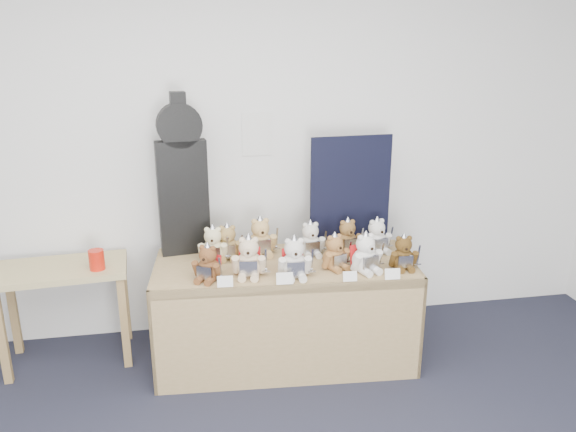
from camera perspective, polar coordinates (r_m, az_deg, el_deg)
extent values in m
plane|color=silver|center=(3.96, -8.34, 6.64)|extent=(6.00, 0.00, 6.00)
cube|color=silver|center=(3.96, -3.17, 8.28)|extent=(0.21, 0.00, 0.30)
cube|color=olive|center=(3.67, -0.33, -5.19)|extent=(1.72, 0.82, 0.06)
cube|color=olive|center=(3.51, 0.26, -12.18)|extent=(1.68, 0.14, 0.70)
cube|color=olive|center=(3.82, -13.00, -10.01)|extent=(0.07, 0.70, 0.70)
cube|color=olive|center=(3.96, 11.84, -8.84)|extent=(0.07, 0.70, 0.70)
cube|color=#987D51|center=(3.94, -22.03, -5.07)|extent=(0.85, 0.52, 0.04)
cube|color=olive|center=(3.98, -27.06, -10.94)|extent=(0.05, 0.05, 0.64)
cube|color=olive|center=(4.31, -26.12, -8.62)|extent=(0.05, 0.05, 0.64)
cube|color=olive|center=(3.88, -16.28, -10.36)|extent=(0.05, 0.05, 0.64)
cube|color=olive|center=(4.21, -16.24, -8.02)|extent=(0.05, 0.05, 0.64)
cube|color=black|center=(3.77, -10.58, 1.81)|extent=(0.34, 0.14, 0.77)
cylinder|color=black|center=(3.67, -11.00, 9.02)|extent=(0.30, 0.13, 0.29)
cube|color=black|center=(3.66, -11.11, 10.80)|extent=(0.11, 0.10, 0.19)
cube|color=black|center=(3.90, 6.38, 2.53)|extent=(0.58, 0.06, 0.77)
cylinder|color=red|center=(3.79, -18.86, -4.23)|extent=(0.10, 0.10, 0.13)
ellipsoid|color=brown|center=(3.42, -8.08, -5.44)|extent=(0.19, 0.18, 0.15)
sphere|color=brown|center=(3.38, -8.15, -3.91)|extent=(0.11, 0.11, 0.11)
cylinder|color=brown|center=(3.35, -8.47, -4.31)|extent=(0.05, 0.04, 0.05)
sphere|color=black|center=(3.34, -8.59, -4.41)|extent=(0.02, 0.02, 0.02)
sphere|color=brown|center=(3.38, -8.72, -3.18)|extent=(0.03, 0.03, 0.03)
sphere|color=brown|center=(3.36, -7.64, -3.31)|extent=(0.03, 0.03, 0.03)
cylinder|color=brown|center=(3.43, -9.28, -5.29)|extent=(0.07, 0.09, 0.11)
cylinder|color=brown|center=(3.38, -7.13, -5.59)|extent=(0.07, 0.09, 0.11)
cylinder|color=brown|center=(3.41, -8.92, -6.34)|extent=(0.08, 0.11, 0.04)
cylinder|color=brown|center=(3.38, -7.90, -6.48)|extent=(0.08, 0.11, 0.04)
cube|color=silver|center=(3.37, -8.49, -5.74)|extent=(0.09, 0.06, 0.08)
cone|color=silver|center=(3.37, -8.18, -3.18)|extent=(0.09, 0.09, 0.07)
cube|color=silver|center=(3.35, -6.87, -5.36)|extent=(0.03, 0.04, 0.15)
cube|color=silver|center=(3.37, -6.84, -6.28)|extent=(0.04, 0.03, 0.01)
cube|color=#B11417|center=(3.46, -7.71, -4.93)|extent=(0.12, 0.08, 0.13)
ellipsoid|color=#D0B593|center=(3.45, -3.97, -4.94)|extent=(0.19, 0.17, 0.17)
sphere|color=#D0B593|center=(3.41, -4.01, -3.21)|extent=(0.12, 0.12, 0.12)
cylinder|color=#D0B593|center=(3.36, -4.06, -3.67)|extent=(0.06, 0.04, 0.05)
sphere|color=black|center=(3.35, -4.08, -3.79)|extent=(0.02, 0.02, 0.02)
sphere|color=#D0B593|center=(3.40, -4.70, -2.46)|extent=(0.04, 0.04, 0.04)
sphere|color=#D0B593|center=(3.39, -3.36, -2.46)|extent=(0.04, 0.04, 0.04)
cylinder|color=#D0B593|center=(3.43, -5.32, -4.94)|extent=(0.06, 0.10, 0.13)
cylinder|color=#D0B593|center=(3.42, -2.67, -4.95)|extent=(0.06, 0.10, 0.13)
cylinder|color=#D0B593|center=(3.42, -4.65, -6.05)|extent=(0.07, 0.12, 0.05)
cylinder|color=#D0B593|center=(3.41, -3.38, -6.05)|extent=(0.07, 0.12, 0.05)
cube|color=silver|center=(3.39, -4.04, -5.30)|extent=(0.11, 0.04, 0.09)
cone|color=silver|center=(3.39, -4.03, -2.39)|extent=(0.10, 0.10, 0.08)
cube|color=silver|center=(3.40, -2.26, -4.64)|extent=(0.02, 0.04, 0.17)
cube|color=silver|center=(3.43, -2.25, -5.67)|extent=(0.05, 0.02, 0.01)
cube|color=#B11417|center=(3.50, -3.92, -4.36)|extent=(0.14, 0.05, 0.15)
ellipsoid|color=silver|center=(3.43, 0.63, -5.05)|extent=(0.17, 0.15, 0.17)
sphere|color=silver|center=(3.39, 0.64, -3.33)|extent=(0.12, 0.12, 0.12)
cylinder|color=silver|center=(3.34, 0.77, -3.79)|extent=(0.05, 0.03, 0.05)
sphere|color=black|center=(3.33, 0.82, -3.90)|extent=(0.02, 0.02, 0.02)
sphere|color=silver|center=(3.37, -0.03, -2.61)|extent=(0.04, 0.04, 0.04)
sphere|color=silver|center=(3.38, 1.30, -2.54)|extent=(0.04, 0.04, 0.04)
cylinder|color=silver|center=(3.40, -0.63, -5.13)|extent=(0.05, 0.09, 0.12)
cylinder|color=silver|center=(3.42, 1.99, -4.98)|extent=(0.05, 0.09, 0.12)
cylinder|color=silver|center=(3.39, 0.16, -6.20)|extent=(0.05, 0.11, 0.05)
cylinder|color=silver|center=(3.40, 1.40, -6.12)|extent=(0.05, 0.11, 0.05)
cube|color=silver|center=(3.37, 0.80, -5.41)|extent=(0.11, 0.02, 0.09)
cone|color=silver|center=(3.37, 0.64, -2.51)|extent=(0.10, 0.10, 0.08)
cube|color=silver|center=(3.40, 2.44, -4.65)|extent=(0.01, 0.04, 0.17)
cube|color=silver|center=(3.43, 2.43, -5.67)|extent=(0.05, 0.01, 0.01)
cube|color=#B11417|center=(3.48, 0.47, -4.47)|extent=(0.13, 0.03, 0.15)
ellipsoid|color=olive|center=(3.56, 4.71, -4.33)|extent=(0.19, 0.17, 0.15)
sphere|color=olive|center=(3.53, 4.75, -2.83)|extent=(0.11, 0.11, 0.11)
cylinder|color=olive|center=(3.50, 5.21, -3.18)|extent=(0.05, 0.04, 0.05)
sphere|color=black|center=(3.48, 5.38, -3.26)|extent=(0.02, 0.02, 0.02)
sphere|color=olive|center=(3.49, 4.30, -2.28)|extent=(0.04, 0.04, 0.04)
sphere|color=olive|center=(3.53, 5.23, -2.07)|extent=(0.04, 0.04, 0.04)
cylinder|color=olive|center=(3.51, 3.97, -4.55)|extent=(0.07, 0.09, 0.11)
cylinder|color=olive|center=(3.59, 5.80, -4.08)|extent=(0.07, 0.09, 0.11)
cylinder|color=olive|center=(3.52, 4.77, -5.35)|extent=(0.08, 0.11, 0.04)
cylinder|color=olive|center=(3.56, 5.64, -5.11)|extent=(0.08, 0.11, 0.04)
cube|color=silver|center=(3.52, 5.29, -4.57)|extent=(0.10, 0.05, 0.08)
cone|color=silver|center=(3.51, 4.77, -2.11)|extent=(0.09, 0.09, 0.07)
cube|color=silver|center=(3.59, 6.20, -3.72)|extent=(0.03, 0.04, 0.16)
cube|color=silver|center=(3.61, 6.17, -4.61)|extent=(0.04, 0.02, 0.01)
ellipsoid|color=silver|center=(3.54, 7.80, -4.49)|extent=(0.20, 0.18, 0.16)
sphere|color=silver|center=(3.50, 7.88, -2.83)|extent=(0.12, 0.12, 0.12)
cylinder|color=silver|center=(3.47, 8.36, -3.23)|extent=(0.06, 0.04, 0.05)
sphere|color=black|center=(3.45, 8.54, -3.32)|extent=(0.02, 0.02, 0.02)
sphere|color=silver|center=(3.46, 7.39, -2.22)|extent=(0.04, 0.04, 0.04)
sphere|color=silver|center=(3.51, 8.43, -2.01)|extent=(0.04, 0.04, 0.04)
cylinder|color=silver|center=(3.48, 6.96, -4.71)|extent=(0.07, 0.10, 0.12)
cylinder|color=silver|center=(3.57, 9.02, -4.24)|extent=(0.07, 0.10, 0.12)
cylinder|color=silver|center=(3.50, 7.83, -5.62)|extent=(0.08, 0.12, 0.05)
cylinder|color=silver|center=(3.54, 8.80, -5.38)|extent=(0.08, 0.12, 0.05)
cube|color=silver|center=(3.49, 8.42, -4.77)|extent=(0.11, 0.05, 0.09)
cone|color=silver|center=(3.48, 7.91, -2.05)|extent=(0.10, 0.10, 0.08)
cube|color=silver|center=(3.56, 9.47, -3.86)|extent=(0.02, 0.04, 0.17)
cube|color=silver|center=(3.59, 9.42, -4.84)|extent=(0.05, 0.02, 0.01)
cube|color=#B11417|center=(3.58, 7.24, -3.99)|extent=(0.13, 0.07, 0.15)
ellipsoid|color=#4E371A|center=(3.63, 11.57, -4.29)|extent=(0.15, 0.13, 0.14)
sphere|color=#4E371A|center=(3.59, 11.66, -2.86)|extent=(0.11, 0.11, 0.11)
cylinder|color=#4E371A|center=(3.56, 11.88, -3.23)|extent=(0.05, 0.03, 0.04)
sphere|color=black|center=(3.54, 11.95, -3.32)|extent=(0.02, 0.02, 0.02)
sphere|color=#4E371A|center=(3.57, 11.18, -2.26)|extent=(0.03, 0.03, 0.03)
sphere|color=#4E371A|center=(3.59, 12.23, -2.21)|extent=(0.03, 0.03, 0.03)
cylinder|color=#4E371A|center=(3.59, 10.62, -4.35)|extent=(0.05, 0.08, 0.11)
cylinder|color=#4E371A|center=(3.63, 12.69, -4.22)|extent=(0.05, 0.08, 0.11)
cylinder|color=#4E371A|center=(3.59, 11.28, -5.22)|extent=(0.05, 0.10, 0.04)
cylinder|color=#4E371A|center=(3.61, 12.26, -5.16)|extent=(0.05, 0.10, 0.04)
cube|color=silver|center=(3.58, 11.85, -4.56)|extent=(0.09, 0.02, 0.08)
cone|color=silver|center=(3.58, 11.71, -2.18)|extent=(0.09, 0.09, 0.07)
cube|color=silver|center=(3.62, 13.10, -3.95)|extent=(0.01, 0.04, 0.15)
cube|color=silver|center=(3.64, 13.03, -4.79)|extent=(0.04, 0.01, 0.01)
ellipsoid|color=beige|center=(3.70, -7.59, -3.53)|extent=(0.17, 0.15, 0.15)
sphere|color=beige|center=(3.67, -7.65, -2.03)|extent=(0.11, 0.11, 0.11)
cylinder|color=beige|center=(3.62, -7.71, -2.42)|extent=(0.05, 0.03, 0.05)
sphere|color=black|center=(3.61, -7.74, -2.51)|extent=(0.02, 0.02, 0.02)
sphere|color=beige|center=(3.66, -8.25, -1.39)|extent=(0.04, 0.04, 0.04)
sphere|color=beige|center=(3.65, -7.11, -1.38)|extent=(0.04, 0.04, 0.04)
cylinder|color=beige|center=(3.69, -8.75, -3.54)|extent=(0.05, 0.09, 0.12)
cylinder|color=beige|center=(3.68, -6.48, -3.52)|extent=(0.05, 0.09, 0.12)
cylinder|color=beige|center=(3.67, -8.17, -4.48)|extent=(0.06, 0.11, 0.05)
cylinder|color=beige|center=(3.67, -7.09, -4.48)|extent=(0.06, 0.11, 0.05)
cube|color=silver|center=(3.65, -7.67, -3.82)|extent=(0.10, 0.03, 0.08)
cone|color=silver|center=(3.65, -7.68, -1.33)|extent=(0.10, 0.10, 0.07)
cube|color=silver|center=(3.66, -6.14, -3.25)|extent=(0.02, 0.04, 0.16)
cube|color=silver|center=(3.68, -6.11, -4.14)|extent=(0.05, 0.01, 0.01)
ellipsoid|color=tan|center=(3.78, -2.81, -2.84)|extent=(0.18, 0.16, 0.17)
sphere|color=tan|center=(3.74, -2.84, -1.23)|extent=(0.12, 0.12, 0.12)
cylinder|color=tan|center=(3.70, -2.66, -1.62)|extent=(0.05, 0.03, 0.05)
sphere|color=black|center=(3.68, -2.59, -1.71)|extent=(0.02, 0.02, 0.02)
sphere|color=tan|center=(3.72, -3.45, -0.58)|extent=(0.04, 0.04, 0.04)
sphere|color=tan|center=(3.74, -2.25, -0.48)|extent=(0.04, 0.04, 0.04)
cylinder|color=tan|center=(3.74, -3.94, -2.94)|extent=(0.06, 0.10, 0.13)
cylinder|color=tan|center=(3.78, -1.56, -2.71)|extent=(0.06, 0.10, 0.13)
cylinder|color=tan|center=(3.74, -3.17, -3.88)|extent=(0.06, 0.11, 0.05)
cylinder|color=tan|center=(3.75, -2.04, -3.77)|extent=(0.06, 0.11, 0.05)
cube|color=silver|center=(3.72, -2.59, -3.12)|extent=(0.11, 0.03, 0.09)
cone|color=silver|center=(3.73, -2.85, -0.47)|extent=(0.10, 0.10, 0.08)
cube|color=silver|center=(3.76, -1.15, -2.38)|extent=(0.02, 0.04, 0.18)
cube|color=silver|center=(3.79, -1.14, -3.34)|extent=(0.05, 0.01, 0.01)
ellipsoid|color=beige|center=(3.77, 2.27, -2.99)|extent=(0.16, 0.14, 0.15)
sphere|color=beige|center=(3.74, 2.29, -1.54)|extent=(0.11, 0.11, 0.11)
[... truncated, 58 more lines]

